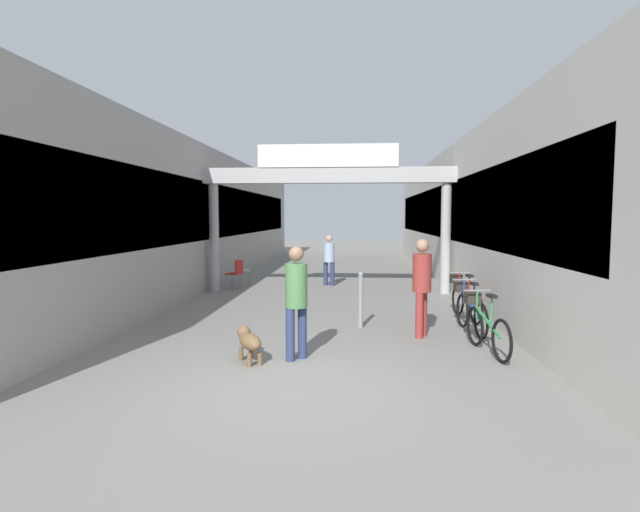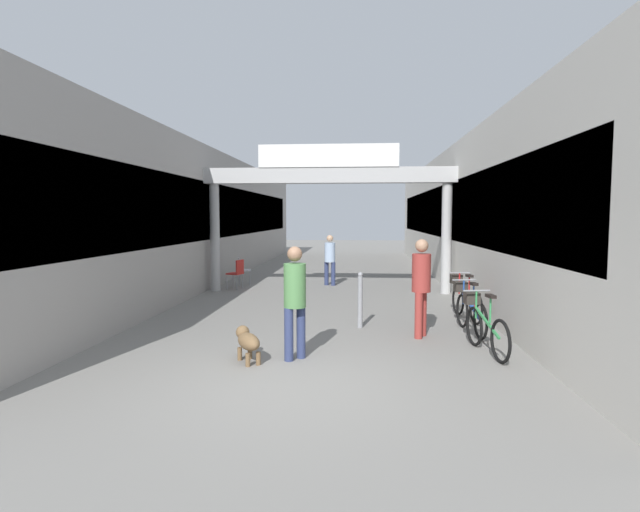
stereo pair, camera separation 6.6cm
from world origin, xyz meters
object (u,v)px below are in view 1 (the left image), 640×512
(bicycle_green_nearest, at_px, (485,325))
(cafe_chair_red_nearer, at_px, (236,271))
(pedestrian_carrying_crate, at_px, (329,257))
(bicycle_red_third, at_px, (465,298))
(bicycle_blue_second, at_px, (469,309))
(cafe_chair_aluminium_farther, at_px, (241,268))
(pedestrian_with_dog, at_px, (296,295))
(pedestrian_companion, at_px, (422,281))
(bollard_post_metal, at_px, (361,300))
(dog_on_leash, at_px, (249,341))

(bicycle_green_nearest, xyz_separation_m, cafe_chair_red_nearer, (-5.71, 6.61, 0.10))
(pedestrian_carrying_crate, distance_m, bicycle_red_third, 5.94)
(bicycle_blue_second, bearing_deg, cafe_chair_aluminium_farther, 133.44)
(pedestrian_with_dog, bearing_deg, pedestrian_companion, 37.27)
(bollard_post_metal, distance_m, cafe_chair_red_nearer, 6.22)
(pedestrian_with_dog, xyz_separation_m, bicycle_red_third, (3.25, 3.36, -0.57))
(cafe_chair_aluminium_farther, bearing_deg, pedestrian_companion, -53.73)
(dog_on_leash, distance_m, cafe_chair_aluminium_farther, 8.72)
(pedestrian_with_dog, relative_size, bicycle_red_third, 1.04)
(bicycle_red_third, xyz_separation_m, cafe_chair_aluminium_farther, (-6.06, 4.93, 0.10))
(pedestrian_carrying_crate, height_order, bicycle_red_third, pedestrian_carrying_crate)
(dog_on_leash, xyz_separation_m, bicycle_green_nearest, (3.70, 0.84, 0.12))
(pedestrian_carrying_crate, distance_m, dog_on_leash, 8.56)
(pedestrian_carrying_crate, bearing_deg, bollard_post_metal, -80.97)
(pedestrian_with_dog, xyz_separation_m, pedestrian_companion, (2.10, 1.60, 0.03))
(pedestrian_with_dog, bearing_deg, cafe_chair_red_nearer, 110.49)
(dog_on_leash, height_order, bicycle_red_third, bicycle_red_third)
(dog_on_leash, bearing_deg, pedestrian_with_dog, 14.20)
(pedestrian_carrying_crate, distance_m, cafe_chair_aluminium_farther, 2.87)
(cafe_chair_red_nearer, relative_size, cafe_chair_aluminium_farther, 1.00)
(pedestrian_companion, height_order, bicycle_red_third, pedestrian_companion)
(bicycle_red_third, xyz_separation_m, cafe_chair_red_nearer, (-5.96, 3.91, 0.10))
(pedestrian_companion, distance_m, bollard_post_metal, 1.38)
(cafe_chair_red_nearer, bearing_deg, dog_on_leash, -74.86)
(pedestrian_companion, xyz_separation_m, bollard_post_metal, (-1.10, 0.68, -0.47))
(dog_on_leash, distance_m, bicycle_blue_second, 4.40)
(bicycle_red_third, xyz_separation_m, bollard_post_metal, (-2.25, -1.08, 0.13))
(pedestrian_with_dog, xyz_separation_m, bollard_post_metal, (1.00, 2.28, -0.44))
(pedestrian_with_dog, distance_m, bicycle_blue_second, 3.75)
(dog_on_leash, bearing_deg, cafe_chair_aluminium_farther, 103.98)
(cafe_chair_red_nearer, bearing_deg, bicycle_green_nearest, -49.15)
(dog_on_leash, distance_m, cafe_chair_red_nearer, 7.72)
(dog_on_leash, height_order, cafe_chair_red_nearer, cafe_chair_red_nearer)
(bicycle_red_third, distance_m, cafe_chair_red_nearer, 7.13)
(pedestrian_with_dog, distance_m, pedestrian_carrying_crate, 8.33)
(bollard_post_metal, bearing_deg, bicycle_green_nearest, -39.01)
(pedestrian_companion, distance_m, bicycle_green_nearest, 1.43)
(pedestrian_companion, relative_size, bicycle_red_third, 1.07)
(bollard_post_metal, height_order, cafe_chair_red_nearer, bollard_post_metal)
(pedestrian_with_dog, distance_m, cafe_chair_aluminium_farther, 8.76)
(bicycle_red_third, bearing_deg, dog_on_leash, -138.15)
(pedestrian_carrying_crate, bearing_deg, bicycle_red_third, -57.14)
(bicycle_blue_second, relative_size, cafe_chair_red_nearer, 1.89)
(pedestrian_with_dog, height_order, bicycle_red_third, pedestrian_with_dog)
(pedestrian_with_dog, bearing_deg, bollard_post_metal, 66.35)
(pedestrian_with_dog, distance_m, dog_on_leash, 1.00)
(dog_on_leash, relative_size, bicycle_red_third, 0.43)
(bicycle_green_nearest, bearing_deg, pedestrian_companion, 133.82)
(pedestrian_carrying_crate, bearing_deg, bicycle_blue_second, -64.14)
(pedestrian_companion, height_order, dog_on_leash, pedestrian_companion)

